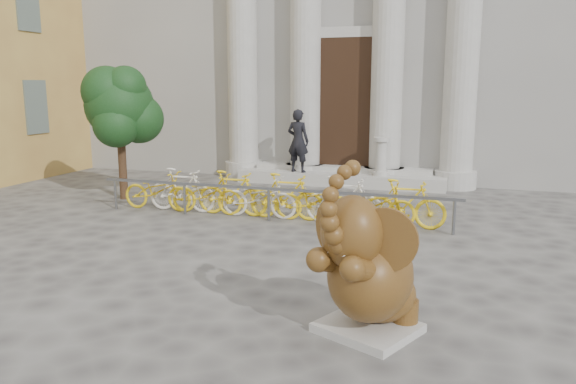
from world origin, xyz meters
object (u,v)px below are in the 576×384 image
(elephant_statue, at_px, (368,272))
(pedestrian, at_px, (298,141))
(tree, at_px, (120,107))
(bike_rack, at_px, (272,196))

(elephant_statue, relative_size, pedestrian, 1.14)
(tree, distance_m, pedestrian, 5.06)
(bike_rack, relative_size, tree, 2.41)
(elephant_statue, xyz_separation_m, bike_rack, (-2.96, 5.11, -0.25))
(bike_rack, bearing_deg, pedestrian, 99.13)
(bike_rack, bearing_deg, tree, 168.94)
(pedestrian, bearing_deg, elephant_statue, 121.48)
(bike_rack, distance_m, tree, 4.72)
(bike_rack, distance_m, pedestrian, 4.36)
(bike_rack, xyz_separation_m, pedestrian, (-0.68, 4.24, 0.77))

